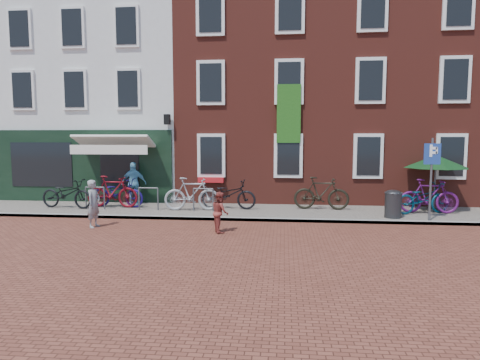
# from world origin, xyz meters

# --- Properties ---
(ground) EXTENTS (80.00, 80.00, 0.00)m
(ground) POSITION_xyz_m (0.00, 0.00, 0.00)
(ground) COLOR brown
(sidewalk) EXTENTS (24.00, 3.00, 0.10)m
(sidewalk) POSITION_xyz_m (1.00, 1.50, 0.05)
(sidewalk) COLOR slate
(sidewalk) RESTS_ON ground
(building_stucco) EXTENTS (8.00, 8.00, 9.00)m
(building_stucco) POSITION_xyz_m (-5.00, 7.00, 4.50)
(building_stucco) COLOR silver
(building_stucco) RESTS_ON ground
(building_brick_mid) EXTENTS (6.00, 8.00, 10.00)m
(building_brick_mid) POSITION_xyz_m (2.00, 7.00, 5.00)
(building_brick_mid) COLOR maroon
(building_brick_mid) RESTS_ON ground
(building_brick_right) EXTENTS (6.00, 8.00, 10.00)m
(building_brick_right) POSITION_xyz_m (8.00, 7.00, 5.00)
(building_brick_right) COLOR maroon
(building_brick_right) RESTS_ON ground
(litter_bin) EXTENTS (0.53, 0.53, 0.97)m
(litter_bin) POSITION_xyz_m (6.89, 0.61, 0.60)
(litter_bin) COLOR #2E2E30
(litter_bin) RESTS_ON sidewalk
(parking_sign) EXTENTS (0.50, 0.08, 2.59)m
(parking_sign) POSITION_xyz_m (7.92, 0.24, 1.80)
(parking_sign) COLOR #4C4C4F
(parking_sign) RESTS_ON sidewalk
(parasol) EXTENTS (2.22, 2.22, 2.09)m
(parasol) POSITION_xyz_m (8.69, 2.13, 1.94)
(parasol) COLOR #4C4C4F
(parasol) RESTS_ON sidewalk
(woman) EXTENTS (0.42, 0.57, 1.44)m
(woman) POSITION_xyz_m (-2.37, -1.35, 0.72)
(woman) COLOR gray
(woman) RESTS_ON ground
(boy) EXTENTS (0.62, 0.69, 1.17)m
(boy) POSITION_xyz_m (1.53, -1.63, 0.59)
(boy) COLOR brown
(boy) RESTS_ON ground
(cafe_person) EXTENTS (1.00, 0.48, 1.65)m
(cafe_person) POSITION_xyz_m (-2.46, 2.40, 0.93)
(cafe_person) COLOR #6AB2D3
(cafe_person) RESTS_ON sidewalk
(bicycle_0) EXTENTS (2.11, 0.97, 1.07)m
(bicycle_0) POSITION_xyz_m (-4.64, 1.30, 0.64)
(bicycle_0) COLOR black
(bicycle_0) RESTS_ON sidewalk
(bicycle_1) EXTENTS (2.00, 0.63, 1.19)m
(bicycle_1) POSITION_xyz_m (-3.02, 1.61, 0.69)
(bicycle_1) COLOR maroon
(bicycle_1) RESTS_ON sidewalk
(bicycle_2) EXTENTS (2.10, 0.90, 1.07)m
(bicycle_2) POSITION_xyz_m (-2.86, 1.73, 0.64)
(bicycle_2) COLOR #160B54
(bicycle_2) RESTS_ON sidewalk
(bicycle_3) EXTENTS (2.03, 0.77, 1.19)m
(bicycle_3) POSITION_xyz_m (0.07, 1.29, 0.69)
(bicycle_3) COLOR #979799
(bicycle_3) RESTS_ON sidewalk
(bicycle_4) EXTENTS (2.11, 0.94, 1.07)m
(bicycle_4) POSITION_xyz_m (1.33, 1.78, 0.64)
(bicycle_4) COLOR black
(bicycle_4) RESTS_ON sidewalk
(bicycle_5) EXTENTS (2.01, 0.69, 1.19)m
(bicycle_5) POSITION_xyz_m (4.70, 1.95, 0.69)
(bicycle_5) COLOR black
(bicycle_5) RESTS_ON sidewalk
(bicycle_6) EXTENTS (2.16, 1.34, 1.07)m
(bicycle_6) POSITION_xyz_m (8.08, 1.45, 0.64)
(bicycle_6) COLOR #08344A
(bicycle_6) RESTS_ON sidewalk
(bicycle_7) EXTENTS (1.99, 0.61, 1.19)m
(bicycle_7) POSITION_xyz_m (8.31, 1.56, 0.69)
(bicycle_7) COLOR #57135B
(bicycle_7) RESTS_ON sidewalk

